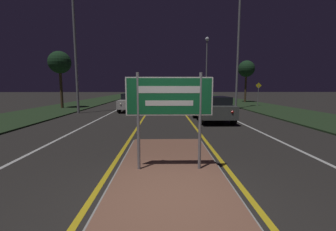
# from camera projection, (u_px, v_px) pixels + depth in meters

# --- Properties ---
(ground_plane) EXTENTS (160.00, 160.00, 0.00)m
(ground_plane) POSITION_uv_depth(u_px,v_px,m) (171.00, 206.00, 3.82)
(ground_plane) COLOR #282623
(median_island) EXTENTS (2.50, 6.14, 0.10)m
(median_island) POSITION_uv_depth(u_px,v_px,m) (169.00, 171.00, 5.29)
(median_island) COLOR #999993
(median_island) RESTS_ON ground_plane
(verge_left) EXTENTS (5.00, 100.00, 0.08)m
(verge_left) POSITION_uv_depth(u_px,v_px,m) (74.00, 106.00, 23.47)
(verge_left) COLOR #23381E
(verge_left) RESTS_ON ground_plane
(verge_right) EXTENTS (5.00, 100.00, 0.08)m
(verge_right) POSITION_uv_depth(u_px,v_px,m) (254.00, 105.00, 23.83)
(verge_right) COLOR #23381E
(verge_right) RESTS_ON ground_plane
(centre_line_yellow_left) EXTENTS (0.12, 70.00, 0.01)m
(centre_line_yellow_left) POSITION_uv_depth(u_px,v_px,m) (153.00, 103.00, 28.58)
(centre_line_yellow_left) COLOR gold
(centre_line_yellow_left) RESTS_ON ground_plane
(centre_line_yellow_right) EXTENTS (0.12, 70.00, 0.01)m
(centre_line_yellow_right) POSITION_uv_depth(u_px,v_px,m) (176.00, 102.00, 28.64)
(centre_line_yellow_right) COLOR gold
(centre_line_yellow_right) RESTS_ON ground_plane
(lane_line_white_left) EXTENTS (0.12, 70.00, 0.01)m
(lane_line_white_left) POSITION_uv_depth(u_px,v_px,m) (132.00, 103.00, 28.53)
(lane_line_white_left) COLOR silver
(lane_line_white_left) RESTS_ON ground_plane
(lane_line_white_right) EXTENTS (0.12, 70.00, 0.01)m
(lane_line_white_right) POSITION_uv_depth(u_px,v_px,m) (198.00, 102.00, 28.69)
(lane_line_white_right) COLOR silver
(lane_line_white_right) RESTS_ON ground_plane
(edge_line_white_left) EXTENTS (0.10, 70.00, 0.01)m
(edge_line_white_left) POSITION_uv_depth(u_px,v_px,m) (108.00, 103.00, 28.47)
(edge_line_white_left) COLOR silver
(edge_line_white_left) RESTS_ON ground_plane
(edge_line_white_right) EXTENTS (0.10, 70.00, 0.01)m
(edge_line_white_right) POSITION_uv_depth(u_px,v_px,m) (221.00, 102.00, 28.75)
(edge_line_white_right) COLOR silver
(edge_line_white_right) RESTS_ON ground_plane
(highway_sign) EXTENTS (1.97, 0.07, 2.24)m
(highway_sign) POSITION_uv_depth(u_px,v_px,m) (169.00, 101.00, 5.07)
(highway_sign) COLOR gray
(highway_sign) RESTS_ON median_island
(streetlight_left_near) EXTENTS (0.57, 0.57, 11.37)m
(streetlight_left_near) POSITION_uv_depth(u_px,v_px,m) (73.00, 12.00, 16.19)
(streetlight_left_near) COLOR gray
(streetlight_left_near) RESTS_ON ground_plane
(streetlight_right_near) EXTENTS (0.59, 0.59, 11.46)m
(streetlight_right_near) POSITION_uv_depth(u_px,v_px,m) (239.00, 21.00, 19.03)
(streetlight_right_near) COLOR gray
(streetlight_right_near) RESTS_ON ground_plane
(streetlight_right_far) EXTENTS (0.57, 0.57, 9.32)m
(streetlight_right_far) POSITION_uv_depth(u_px,v_px,m) (207.00, 58.00, 33.65)
(streetlight_right_far) COLOR gray
(streetlight_right_far) RESTS_ON ground_plane
(car_receding_0) EXTENTS (1.96, 4.09, 1.46)m
(car_receding_0) POSITION_uv_depth(u_px,v_px,m) (213.00, 108.00, 13.14)
(car_receding_0) COLOR #4C514C
(car_receding_0) RESTS_ON ground_plane
(car_receding_1) EXTENTS (1.93, 4.25, 1.37)m
(car_receding_1) POSITION_uv_depth(u_px,v_px,m) (185.00, 97.00, 26.51)
(car_receding_1) COLOR #B7B7BC
(car_receding_1) RESTS_ON ground_plane
(car_approaching_0) EXTENTS (1.86, 4.36, 1.44)m
(car_approaching_0) POSITION_uv_depth(u_px,v_px,m) (132.00, 102.00, 18.74)
(car_approaching_0) COLOR silver
(car_approaching_0) RESTS_ON ground_plane
(car_approaching_1) EXTENTS (1.87, 4.42, 1.47)m
(car_approaching_1) POSITION_uv_depth(u_px,v_px,m) (142.00, 97.00, 27.09)
(car_approaching_1) COLOR silver
(car_approaching_1) RESTS_ON ground_plane
(car_approaching_2) EXTENTS (1.91, 4.42, 1.44)m
(car_approaching_2) POSITION_uv_depth(u_px,v_px,m) (151.00, 93.00, 42.12)
(car_approaching_2) COLOR navy
(car_approaching_2) RESTS_ON ground_plane
(warning_sign) EXTENTS (0.60, 0.06, 2.35)m
(warning_sign) POSITION_uv_depth(u_px,v_px,m) (258.00, 92.00, 22.99)
(warning_sign) COLOR gray
(warning_sign) RESTS_ON verge_right
(roadside_palm_left) EXTENTS (1.97, 1.97, 5.08)m
(roadside_palm_left) POSITION_uv_depth(u_px,v_px,m) (60.00, 63.00, 20.07)
(roadside_palm_left) COLOR #4C3823
(roadside_palm_left) RESTS_ON verge_left
(roadside_palm_right) EXTENTS (2.03, 2.03, 5.16)m
(roadside_palm_right) POSITION_uv_depth(u_px,v_px,m) (246.00, 69.00, 27.91)
(roadside_palm_right) COLOR #4C3823
(roadside_palm_right) RESTS_ON verge_right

